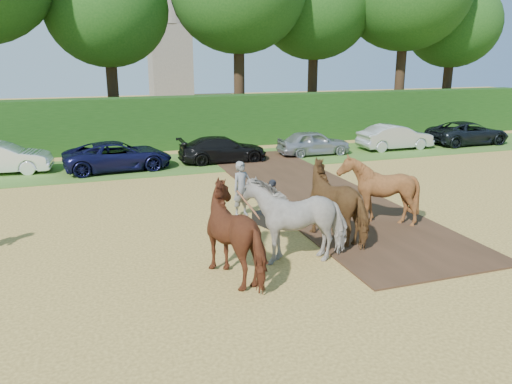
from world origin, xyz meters
The scene contains 7 objects.
ground centered at (0.00, 0.00, 0.00)m, with size 120.00×120.00×0.00m, color gold.
earth_strip centered at (1.50, 7.00, 0.03)m, with size 4.50×17.00×0.05m, color #472D1C.
grass_verge centered at (0.00, 14.00, 0.01)m, with size 50.00×5.00×0.03m, color #38601E.
hedgerow centered at (0.00, 18.50, 1.50)m, with size 46.00×1.60×3.00m, color #14380F.
spectator_far centered at (-1.38, 3.62, 0.77)m, with size 0.90×0.38×1.54m, color #262932.
plough_team centered at (-0.79, 1.60, 1.12)m, with size 7.56×6.41×2.27m.
parked_cars centered at (0.16, 13.98, 0.70)m, with size 36.08×3.36×1.48m.
Camera 1 is at (-6.77, -10.60, 5.32)m, focal length 35.00 mm.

